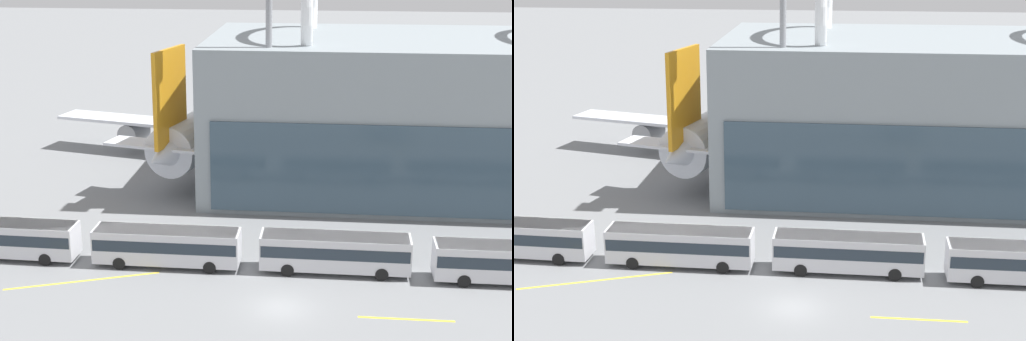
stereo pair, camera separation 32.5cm
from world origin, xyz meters
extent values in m
plane|color=slate|center=(0.00, 0.00, 0.00)|extent=(440.00, 440.00, 0.00)
cylinder|color=silver|center=(-8.50, 38.31, 4.83)|extent=(13.22, 33.98, 5.17)
sphere|color=silver|center=(-4.40, 54.68, 4.83)|extent=(5.07, 5.07, 5.07)
cone|color=silver|center=(-12.61, 21.95, 4.83)|extent=(6.56, 8.38, 4.91)
cube|color=silver|center=(-9.00, 36.32, 3.93)|extent=(42.03, 14.22, 0.35)
cylinder|color=gray|center=(-20.50, 39.20, 2.43)|extent=(3.36, 4.33, 2.50)
cylinder|color=gray|center=(2.49, 33.44, 2.43)|extent=(3.36, 4.33, 2.50)
cube|color=orange|center=(-12.41, 22.75, 10.26)|extent=(1.97, 6.41, 9.30)
cube|color=silver|center=(-12.41, 22.75, 5.35)|extent=(13.82, 6.37, 0.28)
cylinder|color=gray|center=(-5.75, 49.29, 2.43)|extent=(0.36, 0.36, 3.77)
cylinder|color=black|center=(-5.75, 49.29, 0.55)|extent=(0.70, 1.18, 1.10)
cylinder|color=gray|center=(-12.26, 37.14, 2.43)|extent=(0.36, 0.36, 3.77)
cylinder|color=black|center=(-12.26, 37.14, 0.55)|extent=(0.70, 1.18, 1.10)
cylinder|color=gray|center=(-5.74, 35.50, 2.43)|extent=(0.36, 0.36, 3.77)
cylinder|color=black|center=(-5.74, 35.50, 0.55)|extent=(0.70, 1.18, 1.10)
cube|color=silver|center=(-22.73, 6.73, 1.70)|extent=(11.66, 2.84, 2.65)
cube|color=#232D38|center=(-22.73, 6.73, 1.96)|extent=(11.43, 2.87, 0.93)
cube|color=silver|center=(-22.73, 6.73, 2.96)|extent=(11.31, 2.76, 0.12)
cylinder|color=black|center=(-19.10, 7.81, 0.50)|extent=(1.01, 0.33, 1.00)
cylinder|color=black|center=(-19.16, 5.46, 0.50)|extent=(1.01, 0.33, 1.00)
cube|color=silver|center=(-9.49, 6.46, 1.70)|extent=(11.61, 2.61, 2.65)
cube|color=#232D38|center=(-9.49, 6.46, 1.96)|extent=(11.38, 2.64, 0.93)
cube|color=silver|center=(-9.49, 6.46, 2.96)|extent=(11.26, 2.53, 0.12)
cylinder|color=black|center=(-5.89, 7.62, 0.50)|extent=(1.00, 0.31, 1.00)
cylinder|color=black|center=(-5.90, 5.27, 0.50)|extent=(1.00, 0.31, 1.00)
cylinder|color=black|center=(-13.08, 7.66, 0.50)|extent=(1.00, 0.31, 1.00)
cylinder|color=black|center=(-13.09, 5.31, 0.50)|extent=(1.00, 0.31, 1.00)
cube|color=silver|center=(3.74, 6.55, 1.70)|extent=(11.61, 2.63, 2.65)
cube|color=#232D38|center=(3.74, 6.55, 1.96)|extent=(11.38, 2.65, 0.93)
cube|color=silver|center=(3.74, 6.55, 2.96)|extent=(11.26, 2.55, 0.12)
cylinder|color=black|center=(7.35, 7.69, 0.50)|extent=(1.00, 0.31, 1.00)
cylinder|color=black|center=(7.33, 5.35, 0.50)|extent=(1.00, 0.31, 1.00)
cylinder|color=black|center=(0.16, 7.75, 0.50)|extent=(1.00, 0.31, 1.00)
cylinder|color=black|center=(0.14, 5.40, 0.50)|extent=(1.00, 0.31, 1.00)
cube|color=silver|center=(16.98, 5.96, 1.70)|extent=(11.60, 2.58, 2.65)
cube|color=#232D38|center=(16.98, 5.96, 1.96)|extent=(11.37, 2.61, 0.93)
cylinder|color=black|center=(13.39, 7.14, 0.50)|extent=(1.00, 0.30, 1.00)
cylinder|color=black|center=(13.38, 4.80, 0.50)|extent=(1.00, 0.30, 1.00)
cylinder|color=gray|center=(-2.74, 20.99, 15.68)|extent=(0.60, 0.60, 31.37)
cube|color=yellow|center=(8.71, -0.81, 0.00)|extent=(6.60, 0.28, 0.01)
cube|color=yellow|center=(-15.29, 2.89, 0.00)|extent=(10.97, 4.46, 0.01)
camera|label=1|loc=(3.44, -49.99, 25.41)|focal=55.00mm
camera|label=2|loc=(3.76, -49.96, 25.41)|focal=55.00mm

